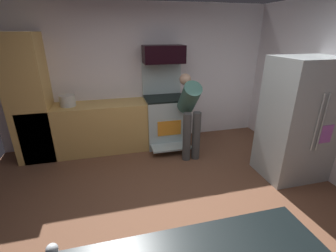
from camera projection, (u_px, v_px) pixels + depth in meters
name	position (u px, v px, depth m)	size (l,w,h in m)	color
ground_plane	(171.00, 214.00, 2.95)	(5.20, 4.80, 0.02)	brown
wall_back	(140.00, 76.00, 4.57)	(5.20, 0.12, 2.60)	silver
lower_cabinet_run	(97.00, 128.00, 4.36)	(2.40, 0.60, 0.90)	tan
cabinet_column	(30.00, 100.00, 3.91)	(0.60, 0.60, 2.10)	tan
oven_range	(165.00, 119.00, 4.62)	(0.76, 0.95, 1.56)	#B1C3C4
microwave	(164.00, 54.00, 4.25)	(0.74, 0.38, 0.31)	black
refrigerator	(298.00, 120.00, 3.46)	(0.90, 0.73, 1.80)	#B1BDBF
person_cook	(190.00, 110.00, 4.02)	(0.31, 0.64, 1.43)	#464646
wine_glass_near	(52.00, 251.00, 1.28)	(0.07, 0.07, 0.15)	silver
stock_pot	(68.00, 101.00, 4.06)	(0.26, 0.26, 0.20)	beige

